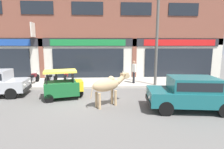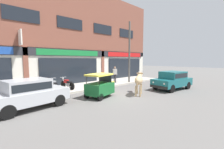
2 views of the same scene
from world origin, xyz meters
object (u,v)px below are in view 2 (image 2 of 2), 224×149
at_px(auto_rickshaw, 101,87).
at_px(motorcycle_2, 67,84).
at_px(motorcycle_0, 37,88).
at_px(car_0, 29,92).
at_px(motorcycle_1, 54,85).
at_px(cow, 139,80).
at_px(utility_pole, 129,52).
at_px(car_1, 172,79).
at_px(pedestrian, 115,73).

distance_m(auto_rickshaw, motorcycle_2, 3.48).
relative_size(motorcycle_0, motorcycle_2, 1.00).
xyz_separation_m(car_0, motorcycle_0, (1.17, 2.71, -0.29)).
bearing_deg(motorcycle_2, auto_rickshaw, -80.59).
height_order(car_0, motorcycle_1, car_0).
height_order(cow, motorcycle_1, cow).
bearing_deg(utility_pole, cow, -132.29).
bearing_deg(car_1, motorcycle_2, 139.70).
xyz_separation_m(auto_rickshaw, motorcycle_1, (-1.60, 3.43, -0.13)).
xyz_separation_m(motorcycle_1, utility_pole, (7.26, -1.05, 2.62)).
bearing_deg(cow, motorcycle_2, 121.33).
bearing_deg(motorcycle_0, pedestrian, -2.21).
relative_size(motorcycle_0, utility_pole, 0.30).
xyz_separation_m(auto_rickshaw, utility_pole, (5.66, 2.38, 2.48)).
bearing_deg(pedestrian, utility_pole, -26.68).
distance_m(cow, pedestrian, 4.80).
bearing_deg(motorcycle_1, car_0, -130.51).
height_order(motorcycle_1, pedestrian, pedestrian).
relative_size(motorcycle_1, pedestrian, 1.12).
relative_size(car_1, pedestrian, 2.34).
distance_m(auto_rickshaw, motorcycle_1, 3.79).
distance_m(motorcycle_2, pedestrian, 4.93).
bearing_deg(car_0, utility_pole, 10.29).
bearing_deg(motorcycle_0, utility_pole, -6.42).
distance_m(car_0, motorcycle_0, 2.96).
relative_size(cow, utility_pole, 0.32).
height_order(car_1, motorcycle_2, car_1).
bearing_deg(utility_pole, pedestrian, 153.32).
height_order(car_1, pedestrian, pedestrian).
height_order(auto_rickshaw, pedestrian, pedestrian).
relative_size(motorcycle_2, pedestrian, 1.13).
relative_size(motorcycle_0, motorcycle_1, 1.01).
bearing_deg(car_1, auto_rickshaw, 160.99).
distance_m(car_0, motorcycle_1, 3.70).
bearing_deg(motorcycle_0, car_1, -31.64).
height_order(car_0, utility_pole, utility_pole).
bearing_deg(pedestrian, motorcycle_2, 175.62).
relative_size(car_1, motorcycle_0, 2.07).
relative_size(car_1, motorcycle_2, 2.07).
relative_size(cow, motorcycle_1, 1.06).
bearing_deg(utility_pole, motorcycle_0, 173.58).
bearing_deg(car_1, car_0, 164.97).
bearing_deg(cow, car_0, 163.01).
bearing_deg(cow, car_1, -11.45).
bearing_deg(auto_rickshaw, motorcycle_0, 130.31).
bearing_deg(car_1, pedestrian, 107.01).
relative_size(car_0, car_1, 1.00).
xyz_separation_m(car_0, car_1, (9.86, -2.65, 0.00)).
relative_size(car_0, pedestrian, 2.34).
height_order(motorcycle_0, motorcycle_1, same).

